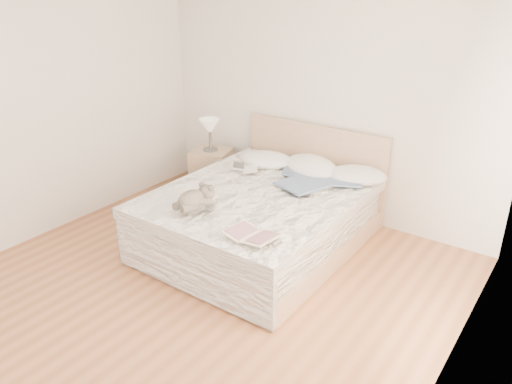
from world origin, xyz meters
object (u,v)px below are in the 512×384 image
Objects in this scene: childrens_book at (252,235)px; photo_book at (245,168)px; nightstand at (212,172)px; table_lamp at (210,128)px; bed at (263,216)px; teddy_bear at (192,206)px.

photo_book is at bearing 135.56° from childrens_book.
nightstand is 0.55m from table_lamp.
bed is 1.41m from nightstand.
teddy_bear is at bearing 179.49° from childrens_book.
childrens_book is 0.72m from teddy_bear.
childrens_book is at bearing -3.62° from teddy_bear.
bed is at bearing 126.14° from childrens_book.
childrens_book is at bearing -60.56° from bed.
table_lamp is 0.92m from photo_book.
bed is 1.04m from childrens_book.
photo_book is (-0.43, 0.28, 0.32)m from bed.
bed is 3.83× the size of nightstand.
photo_book is 0.76× the size of childrens_book.
bed reaches higher than photo_book.
photo_book is at bearing 104.87° from teddy_bear.
table_lamp is 1.10× the size of teddy_bear.
childrens_book is (0.92, -1.14, 0.00)m from photo_book.
photo_book reaches higher than nightstand.
teddy_bear reaches higher than photo_book.
childrens_book is (1.72, -1.53, -0.20)m from table_lamp.
table_lamp is at bearing 144.98° from childrens_book.
nightstand is at bearing 151.08° from bed.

